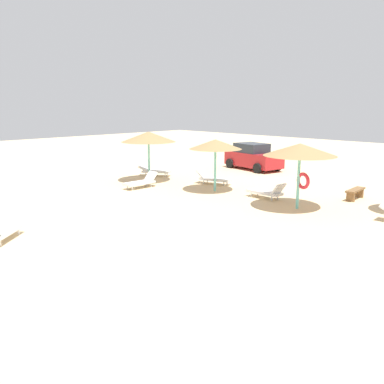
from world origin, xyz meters
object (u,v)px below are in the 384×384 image
at_px(parasol_2, 148,137).
at_px(parked_car, 253,157).
at_px(lounger_3, 267,192).
at_px(lounger_2, 141,182).
at_px(parasol_4, 215,144).
at_px(lounger_4, 213,178).
at_px(bench_0, 355,192).
at_px(parasol_3, 300,150).
at_px(lounger_1, 0,232).
at_px(lounger_7, 154,171).

xyz_separation_m(parasol_2, parked_car, (1.41, 7.70, -1.68)).
relative_size(lounger_3, parked_car, 0.44).
distance_m(lounger_2, lounger_3, 6.64).
relative_size(parasol_4, parked_car, 0.62).
height_order(parasol_4, lounger_3, parasol_4).
bearing_deg(parasol_2, parked_car, 79.59).
xyz_separation_m(lounger_4, bench_0, (7.16, 1.83, 0.03)).
xyz_separation_m(parasol_3, lounger_2, (-8.19, -1.81, -2.14)).
bearing_deg(lounger_2, parked_car, 88.46).
distance_m(parasol_2, parasol_4, 4.51).
distance_m(lounger_1, lounger_2, 9.53).
bearing_deg(parked_car, lounger_4, -73.56).
height_order(parasol_2, lounger_4, parasol_2).
relative_size(parasol_2, lounger_4, 1.52).
bearing_deg(bench_0, lounger_3, -137.19).
height_order(lounger_1, lounger_7, lounger_1).
distance_m(parasol_3, parasol_4, 4.89).
height_order(parasol_2, parasol_4, parasol_2).
height_order(lounger_2, bench_0, lounger_2).
relative_size(lounger_1, lounger_3, 0.98).
relative_size(lounger_2, lounger_4, 0.94).
distance_m(parasol_3, lounger_7, 10.82).
bearing_deg(parasol_4, lounger_3, 8.37).
height_order(lounger_4, bench_0, lounger_4).
distance_m(parasol_3, lounger_2, 8.65).
distance_m(parasol_4, parked_car, 7.89).
relative_size(parasol_2, parasol_3, 1.01).
bearing_deg(lounger_1, lounger_4, 98.73).
distance_m(lounger_1, lounger_4, 12.27).
relative_size(parasol_2, parasol_4, 1.16).
height_order(parasol_2, lounger_7, parasol_2).
bearing_deg(parasol_4, parked_car, 113.22).
distance_m(parasol_2, bench_0, 11.15).
height_order(parasol_2, lounger_3, parasol_2).
bearing_deg(lounger_4, bench_0, 14.31).
xyz_separation_m(parasol_4, lounger_1, (0.52, -10.80, -2.03)).
relative_size(parasol_4, lounger_2, 1.40).
relative_size(lounger_7, bench_0, 1.28).
distance_m(parasol_3, lounger_4, 6.78).
bearing_deg(parasol_2, lounger_7, 131.11).
height_order(lounger_4, lounger_7, lounger_4).
distance_m(parasol_4, bench_0, 6.91).
xyz_separation_m(lounger_2, bench_0, (9.11, 5.23, 0.02)).
bearing_deg(bench_0, parasol_3, -105.17).
bearing_deg(parasol_2, parasol_3, 1.98).
distance_m(lounger_1, lounger_3, 11.46).
xyz_separation_m(parasol_3, lounger_7, (-10.55, 1.05, -2.15)).
bearing_deg(bench_0, parasol_4, -151.48).
xyz_separation_m(lounger_1, lounger_7, (-6.18, 11.59, -0.01)).
bearing_deg(bench_0, lounger_2, -150.14).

